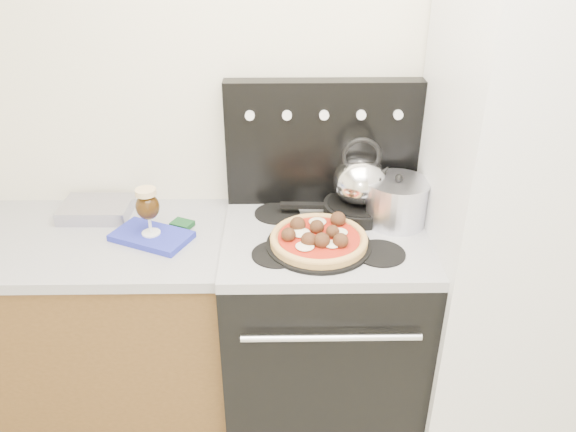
{
  "coord_description": "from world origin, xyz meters",
  "views": [
    {
      "loc": [
        -0.09,
        -0.63,
        1.98
      ],
      "look_at": [
        -0.06,
        1.05,
        1.06
      ],
      "focal_mm": 35.0,
      "sensor_mm": 36.0,
      "label": 1
    }
  ],
  "objects_px": {
    "pizza": "(319,237)",
    "base_cabinet": "(56,333)",
    "stove_body": "(322,332)",
    "tea_kettle": "(360,177)",
    "stock_pot": "(396,203)",
    "pizza_pan": "(319,245)",
    "beer_glass": "(148,211)",
    "oven_mitt": "(152,236)",
    "skillet": "(358,208)",
    "fridge": "(516,228)"
  },
  "relations": [
    {
      "from": "pizza",
      "to": "base_cabinet",
      "type": "bearing_deg",
      "value": 173.67
    },
    {
      "from": "stock_pot",
      "to": "fridge",
      "type": "bearing_deg",
      "value": -13.38
    },
    {
      "from": "stock_pot",
      "to": "base_cabinet",
      "type": "bearing_deg",
      "value": -177.86
    },
    {
      "from": "fridge",
      "to": "pizza",
      "type": "distance_m",
      "value": 0.73
    },
    {
      "from": "pizza_pan",
      "to": "stock_pot",
      "type": "height_order",
      "value": "stock_pot"
    },
    {
      "from": "stove_body",
      "to": "oven_mitt",
      "type": "distance_m",
      "value": 0.8
    },
    {
      "from": "tea_kettle",
      "to": "fridge",
      "type": "bearing_deg",
      "value": -6.47
    },
    {
      "from": "oven_mitt",
      "to": "beer_glass",
      "type": "bearing_deg",
      "value": 0.0
    },
    {
      "from": "stove_body",
      "to": "oven_mitt",
      "type": "xyz_separation_m",
      "value": [
        -0.65,
        -0.0,
        0.47
      ]
    },
    {
      "from": "pizza",
      "to": "stock_pot",
      "type": "bearing_deg",
      "value": 29.29
    },
    {
      "from": "oven_mitt",
      "to": "skillet",
      "type": "distance_m",
      "value": 0.8
    },
    {
      "from": "fridge",
      "to": "pizza_pan",
      "type": "bearing_deg",
      "value": -174.6
    },
    {
      "from": "beer_glass",
      "to": "stove_body",
      "type": "bearing_deg",
      "value": 0.27
    },
    {
      "from": "stock_pot",
      "to": "pizza_pan",
      "type": "bearing_deg",
      "value": -150.71
    },
    {
      "from": "fridge",
      "to": "pizza",
      "type": "bearing_deg",
      "value": -174.6
    },
    {
      "from": "pizza",
      "to": "stock_pot",
      "type": "height_order",
      "value": "stock_pot"
    },
    {
      "from": "stove_body",
      "to": "oven_mitt",
      "type": "height_order",
      "value": "oven_mitt"
    },
    {
      "from": "pizza",
      "to": "tea_kettle",
      "type": "xyz_separation_m",
      "value": [
        0.17,
        0.24,
        0.13
      ]
    },
    {
      "from": "pizza_pan",
      "to": "tea_kettle",
      "type": "distance_m",
      "value": 0.33
    },
    {
      "from": "oven_mitt",
      "to": "pizza_pan",
      "type": "xyz_separation_m",
      "value": [
        0.62,
        -0.09,
        0.01
      ]
    },
    {
      "from": "fridge",
      "to": "stock_pot",
      "type": "relative_size",
      "value": 8.36
    },
    {
      "from": "oven_mitt",
      "to": "stove_body",
      "type": "bearing_deg",
      "value": 0.27
    },
    {
      "from": "base_cabinet",
      "to": "pizza",
      "type": "bearing_deg",
      "value": -6.33
    },
    {
      "from": "skillet",
      "to": "pizza_pan",
      "type": "bearing_deg",
      "value": -125.31
    },
    {
      "from": "oven_mitt",
      "to": "skillet",
      "type": "relative_size",
      "value": 1.05
    },
    {
      "from": "base_cabinet",
      "to": "pizza",
      "type": "xyz_separation_m",
      "value": [
        1.07,
        -0.12,
        0.53
      ]
    },
    {
      "from": "base_cabinet",
      "to": "pizza_pan",
      "type": "relative_size",
      "value": 3.84
    },
    {
      "from": "oven_mitt",
      "to": "pizza",
      "type": "xyz_separation_m",
      "value": [
        0.62,
        -0.09,
        0.04
      ]
    },
    {
      "from": "base_cabinet",
      "to": "skillet",
      "type": "relative_size",
      "value": 5.33
    },
    {
      "from": "beer_glass",
      "to": "pizza_pan",
      "type": "relative_size",
      "value": 0.5
    },
    {
      "from": "stove_body",
      "to": "stock_pot",
      "type": "bearing_deg",
      "value": 15.67
    },
    {
      "from": "stove_body",
      "to": "tea_kettle",
      "type": "xyz_separation_m",
      "value": [
        0.14,
        0.15,
        0.64
      ]
    },
    {
      "from": "oven_mitt",
      "to": "base_cabinet",
      "type": "bearing_deg",
      "value": 176.49
    },
    {
      "from": "fridge",
      "to": "tea_kettle",
      "type": "xyz_separation_m",
      "value": [
        -0.56,
        0.17,
        0.13
      ]
    },
    {
      "from": "tea_kettle",
      "to": "oven_mitt",
      "type": "bearing_deg",
      "value": -158.92
    },
    {
      "from": "skillet",
      "to": "stock_pot",
      "type": "relative_size",
      "value": 1.2
    },
    {
      "from": "base_cabinet",
      "to": "skillet",
      "type": "distance_m",
      "value": 1.35
    },
    {
      "from": "base_cabinet",
      "to": "pizza_pan",
      "type": "distance_m",
      "value": 1.19
    },
    {
      "from": "base_cabinet",
      "to": "oven_mitt",
      "type": "height_order",
      "value": "oven_mitt"
    },
    {
      "from": "pizza_pan",
      "to": "pizza",
      "type": "height_order",
      "value": "pizza"
    },
    {
      "from": "stove_body",
      "to": "oven_mitt",
      "type": "bearing_deg",
      "value": -179.73
    },
    {
      "from": "beer_glass",
      "to": "stock_pot",
      "type": "distance_m",
      "value": 0.92
    },
    {
      "from": "beer_glass",
      "to": "pizza",
      "type": "height_order",
      "value": "beer_glass"
    },
    {
      "from": "beer_glass",
      "to": "pizza",
      "type": "bearing_deg",
      "value": -8.41
    },
    {
      "from": "base_cabinet",
      "to": "fridge",
      "type": "relative_size",
      "value": 0.76
    },
    {
      "from": "beer_glass",
      "to": "stock_pot",
      "type": "xyz_separation_m",
      "value": [
        0.92,
        0.08,
        -0.01
      ]
    },
    {
      "from": "beer_glass",
      "to": "skillet",
      "type": "xyz_separation_m",
      "value": [
        0.79,
        0.15,
        -0.07
      ]
    },
    {
      "from": "fridge",
      "to": "pizza",
      "type": "height_order",
      "value": "fridge"
    },
    {
      "from": "base_cabinet",
      "to": "pizza_pan",
      "type": "height_order",
      "value": "pizza_pan"
    },
    {
      "from": "base_cabinet",
      "to": "oven_mitt",
      "type": "bearing_deg",
      "value": -3.51
    }
  ]
}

